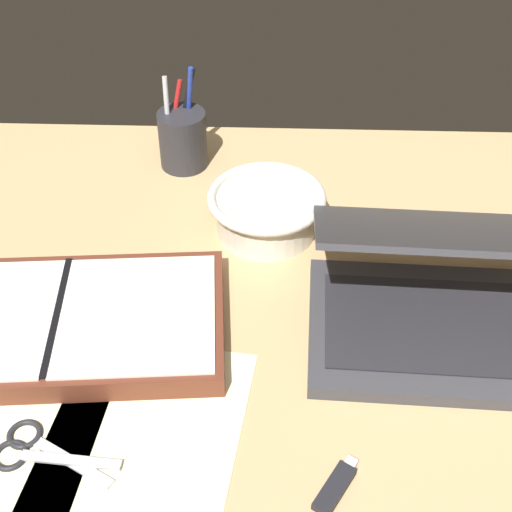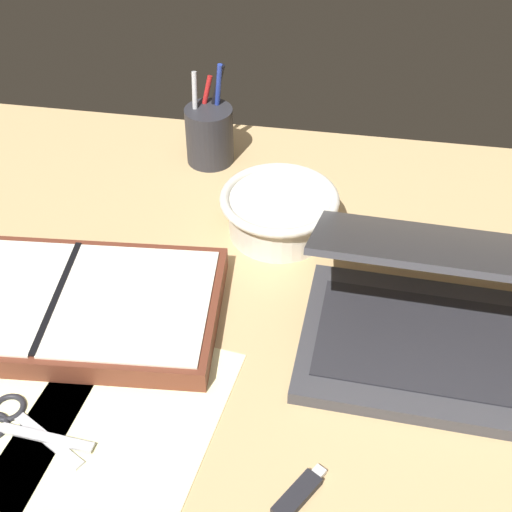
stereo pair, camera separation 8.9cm
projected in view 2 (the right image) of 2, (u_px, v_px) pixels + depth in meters
desk_top at (238, 342)px, 89.22cm from camera, size 140.00×100.00×2.00cm
laptop at (441, 314)px, 84.94cm from camera, size 33.42×28.61×17.04cm
bowl at (279, 211)px, 101.78cm from camera, size 17.01×17.01×6.60cm
pen_cup at (209, 134)px, 115.20cm from camera, size 7.72×7.72×16.54cm
planner at (59, 306)px, 90.15cm from camera, size 42.14×25.38×3.67cm
scissors at (12, 423)px, 78.47cm from camera, size 14.00×8.25×0.80cm
paper_sheet_front at (120, 422)px, 78.82cm from camera, size 24.07×29.20×0.16cm
paper_sheet_beside_planner at (4, 404)px, 80.68cm from camera, size 19.96×26.66×0.16cm
usb_drive at (298, 494)px, 71.75cm from camera, size 5.11×6.98×1.00cm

